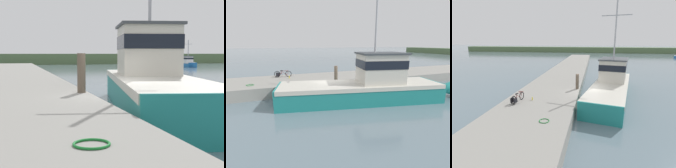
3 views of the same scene
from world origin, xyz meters
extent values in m
plane|color=slate|center=(0.00, 0.00, 0.00)|extent=(320.00, 320.00, 0.00)
cube|color=gray|center=(-3.70, 0.00, 0.48)|extent=(5.65, 80.00, 0.95)
cube|color=teal|center=(2.07, 1.61, 0.72)|extent=(5.52, 12.59, 1.44)
cone|color=teal|center=(3.54, 8.67, 0.72)|extent=(1.79, 2.43, 1.37)
cube|color=beige|center=(2.07, 1.61, 1.30)|extent=(5.53, 12.36, 0.29)
cube|color=beige|center=(2.38, 3.11, 2.52)|extent=(3.06, 3.57, 2.16)
cube|color=black|center=(2.38, 3.11, 2.90)|extent=(3.13, 3.64, 0.60)
cube|color=#3D4247|center=(2.38, 3.11, 3.66)|extent=(3.31, 3.85, 0.12)
cylinder|color=#B2B2B7|center=(2.28, 2.65, 6.45)|extent=(0.14, 0.14, 5.47)
torus|color=black|center=(-5.39, -4.07, 1.27)|extent=(0.16, 0.63, 0.63)
torus|color=black|center=(-5.21, -2.97, 1.27)|extent=(0.16, 0.63, 0.63)
cylinder|color=maroon|center=(-5.36, -3.89, 1.20)|extent=(0.10, 0.38, 0.17)
cylinder|color=maroon|center=(-5.32, -3.66, 1.36)|extent=(0.06, 0.15, 0.48)
cylinder|color=maroon|center=(-5.35, -3.83, 1.43)|extent=(0.12, 0.49, 0.36)
cylinder|color=maroon|center=(-5.28, -3.37, 1.35)|extent=(0.15, 0.70, 0.48)
cylinder|color=maroon|center=(-5.27, -3.32, 1.59)|extent=(0.13, 0.57, 0.05)
cylinder|color=maroon|center=(-5.21, -3.00, 1.42)|extent=(0.05, 0.11, 0.32)
cylinder|color=maroon|center=(-5.22, -3.04, 1.63)|extent=(0.44, 0.11, 0.04)
cube|color=black|center=(-5.32, -3.63, 1.63)|extent=(0.14, 0.25, 0.05)
cube|color=black|center=(-5.52, -3.99, 1.24)|extent=(0.17, 0.34, 0.34)
cube|color=black|center=(-5.25, -4.04, 1.24)|extent=(0.17, 0.34, 0.34)
cylinder|color=brown|center=(-1.15, 0.83, 1.68)|extent=(0.31, 0.31, 1.45)
torus|color=#197A2D|center=(-2.40, -6.39, 0.98)|extent=(0.61, 0.61, 0.04)
cylinder|color=silver|center=(-5.50, -2.39, 1.06)|extent=(0.08, 0.08, 0.20)
cylinder|color=yellow|center=(-4.33, -2.99, 1.07)|extent=(0.08, 0.08, 0.24)
camera|label=1|loc=(-3.57, -11.57, 2.40)|focal=55.00mm
camera|label=2|loc=(13.50, -4.61, 4.39)|focal=28.00mm
camera|label=3|loc=(0.31, -15.42, 5.59)|focal=28.00mm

